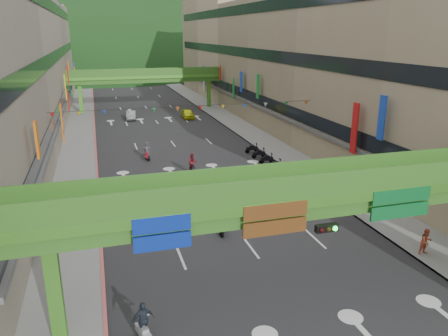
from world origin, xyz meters
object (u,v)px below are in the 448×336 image
car_silver (131,115)px  scooter_rider_mid (193,164)px  pedestrian_red (426,244)px  overpass_near (320,209)px  scooter_rider_near (221,222)px  car_yellow (188,114)px

car_silver → scooter_rider_mid: bearing=-78.9°
scooter_rider_mid → pedestrian_red: 21.97m
overpass_near → pedestrian_red: bearing=16.5°
scooter_rider_mid → car_silver: scooter_rider_mid is taller
scooter_rider_near → scooter_rider_mid: (0.94, 13.04, 0.23)m
car_silver → pedestrian_red: 51.02m
scooter_rider_near → car_silver: (-2.28, 42.79, -0.20)m
car_silver → pedestrian_red: (13.34, -49.24, 0.15)m
scooter_rider_near → pedestrian_red: bearing=-30.3°
car_silver → car_yellow: bearing=-5.2°
scooter_rider_near → car_yellow: size_ratio=0.44×
scooter_rider_near → car_silver: size_ratio=0.47×
car_silver → car_yellow: size_ratio=0.94×
car_silver → car_yellow: 8.83m
scooter_rider_near → car_silver: scooter_rider_near is taller
overpass_near → car_yellow: overpass_near is taller
scooter_rider_mid → pedestrian_red: scooter_rider_mid is taller
overpass_near → car_silver: bearing=94.9°
car_yellow → pedestrian_red: pedestrian_red is taller
scooter_rider_mid → car_yellow: 28.72m
overpass_near → pedestrian_red: overpass_near is taller
scooter_rider_mid → car_yellow: bearing=79.0°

